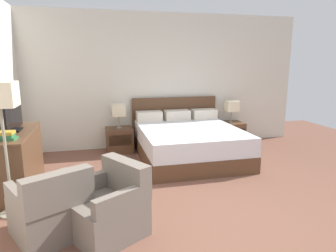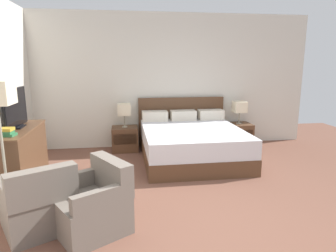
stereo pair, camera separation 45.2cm
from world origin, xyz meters
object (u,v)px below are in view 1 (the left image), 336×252
nightstand_right (230,133)px  tv (12,111)px  table_lamp_left (119,110)px  armchair_by_window (52,210)px  floor_lamp (0,103)px  nightstand_left (120,140)px  table_lamp_right (232,106)px  book_blue_cover (3,136)px  book_red_cover (5,138)px  armchair_companion (109,208)px  bed (188,142)px  dresser (16,160)px  book_small_top (5,133)px

nightstand_right → tv: tv is taller
table_lamp_left → armchair_by_window: table_lamp_left is taller
table_lamp_left → floor_lamp: bearing=-122.7°
table_lamp_left → nightstand_left: bearing=-90.0°
nightstand_right → table_lamp_right: size_ratio=1.09×
table_lamp_right → tv: 4.26m
table_lamp_left → floor_lamp: 2.76m
table_lamp_right → book_blue_cover: size_ratio=1.94×
nightstand_left → book_red_cover: (-1.54, -1.97, 0.62)m
book_red_cover → table_lamp_right: bearing=26.3°
table_lamp_left → table_lamp_right: bearing=0.0°
nightstand_left → book_red_cover: bearing=-128.1°
floor_lamp → armchair_companion: bearing=-31.9°
bed → book_red_cover: 3.07m
dresser → book_small_top: (0.02, -0.44, 0.50)m
book_red_cover → armchair_companion: size_ratio=0.28×
dresser → book_red_cover: book_red_cover is taller
bed → book_small_top: (-2.76, -1.24, 0.61)m
dresser → armchair_companion: size_ratio=1.48×
book_red_cover → armchair_companion: (1.19, -1.01, -0.58)m
book_small_top → floor_lamp: 0.52m
bed → tv: tv is taller
book_small_top → armchair_companion: book_small_top is taller
book_red_cover → armchair_companion: bearing=-40.4°
book_red_cover → book_blue_cover: book_blue_cover is taller
dresser → floor_lamp: size_ratio=0.88×
tv → nightstand_left: bearing=42.9°
table_lamp_right → book_blue_cover: bearing=-153.8°
book_blue_cover → book_small_top: 0.05m
book_red_cover → dresser: bearing=92.5°
dresser → book_blue_cover: size_ratio=5.61×
bed → nightstand_left: size_ratio=3.99×
nightstand_right → bed: bearing=-149.0°
table_lamp_left → armchair_companion: table_lamp_left is taller
armchair_by_window → dresser: bearing=114.8°
table_lamp_left → dresser: (-1.56, -1.53, -0.41)m
tv → armchair_companion: size_ratio=0.93×
book_red_cover → nightstand_left: bearing=51.9°
floor_lamp → bed: bearing=30.0°
nightstand_left → tv: (-1.56, -1.45, 0.88)m
bed → armchair_companion: (-1.58, -2.24, -0.04)m
tv → armchair_by_window: (0.62, -1.44, -0.84)m
tv → table_lamp_left: bearing=42.9°
book_red_cover → floor_lamp: floor_lamp is taller
nightstand_right → book_small_top: book_small_top is taller
table_lamp_right → dresser: 4.30m
armchair_by_window → book_blue_cover: bearing=124.7°
table_lamp_left → armchair_by_window: (-0.94, -2.89, -0.56)m
book_blue_cover → armchair_companion: 1.69m
nightstand_right → book_blue_cover: bearing=-153.8°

